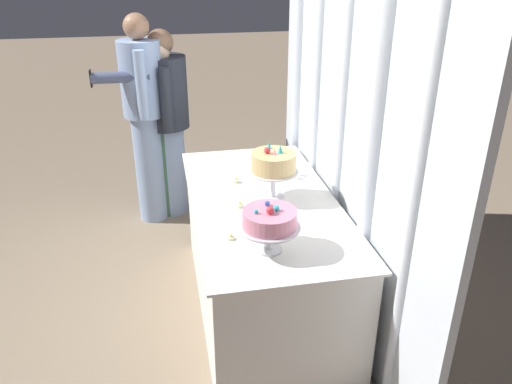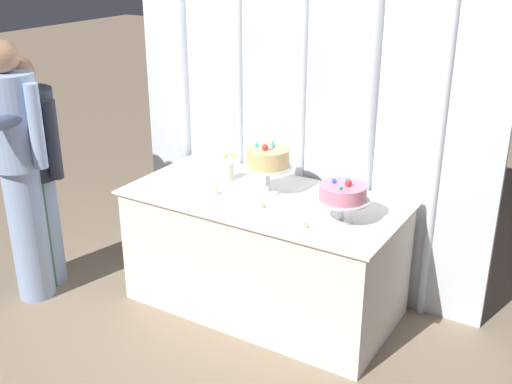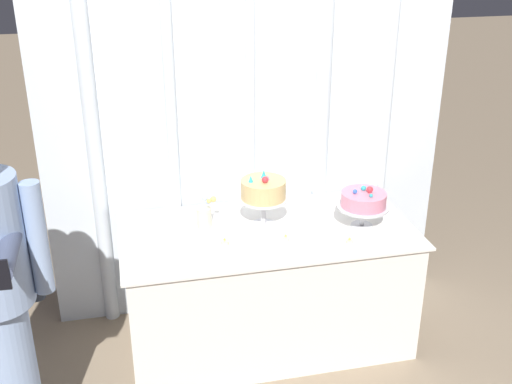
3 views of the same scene
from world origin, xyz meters
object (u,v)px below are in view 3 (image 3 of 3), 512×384
object	(u,v)px
flower_vase	(205,215)
tealight_far_left	(225,242)
cake_display_nearright	(363,201)
tealight_near_right	(349,241)
cake_display_nearleft	(263,191)
cake_table	(267,286)
tealight_near_left	(286,239)

from	to	relation	value
flower_vase	tealight_far_left	bearing A→B (deg)	-72.81
cake_display_nearright	tealight_near_right	size ratio (longest dim) A/B	7.45
cake_display_nearleft	flower_vase	xyz separation A→B (m)	(-0.34, 0.06, -0.14)
cake_table	flower_vase	size ratio (longest dim) A/B	8.49
cake_table	tealight_near_left	bearing A→B (deg)	-65.13
cake_display_nearleft	tealight_near_right	world-z (taller)	cake_display_nearleft
cake_table	flower_vase	bearing A→B (deg)	160.52
cake_display_nearright	flower_vase	distance (m)	0.92
cake_table	tealight_far_left	bearing A→B (deg)	-156.63
tealight_far_left	tealight_near_left	distance (m)	0.34
tealight_near_right	tealight_far_left	bearing A→B (deg)	168.76
tealight_near_left	tealight_near_right	world-z (taller)	tealight_near_left
cake_display_nearright	tealight_near_left	world-z (taller)	cake_display_nearright
cake_display_nearleft	cake_table	bearing A→B (deg)	-80.19
tealight_near_left	tealight_near_right	distance (m)	0.36
cake_table	cake_display_nearleft	bearing A→B (deg)	99.81
cake_table	cake_display_nearright	xyz separation A→B (m)	(0.55, -0.08, 0.55)
cake_display_nearleft	flower_vase	bearing A→B (deg)	169.58
flower_vase	tealight_near_right	size ratio (longest dim) A/B	4.94
cake_display_nearleft	tealight_far_left	xyz separation A→B (m)	(-0.26, -0.18, -0.21)
tealight_far_left	flower_vase	bearing A→B (deg)	107.19
cake_display_nearright	tealight_near_right	world-z (taller)	cake_display_nearright
tealight_far_left	tealight_near_left	size ratio (longest dim) A/B	1.19
flower_vase	tealight_near_left	bearing A→B (deg)	-33.15
cake_table	cake_display_nearright	distance (m)	0.78
cake_display_nearright	tealight_far_left	bearing A→B (deg)	-177.65
cake_table	cake_display_nearleft	size ratio (longest dim) A/B	5.07
flower_vase	tealight_far_left	size ratio (longest dim) A/B	4.18
flower_vase	tealight_near_left	size ratio (longest dim) A/B	4.98
flower_vase	tealight_near_left	distance (m)	0.50
tealight_near_right	cake_display_nearright	bearing A→B (deg)	50.52
cake_table	tealight_near_left	size ratio (longest dim) A/B	42.25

